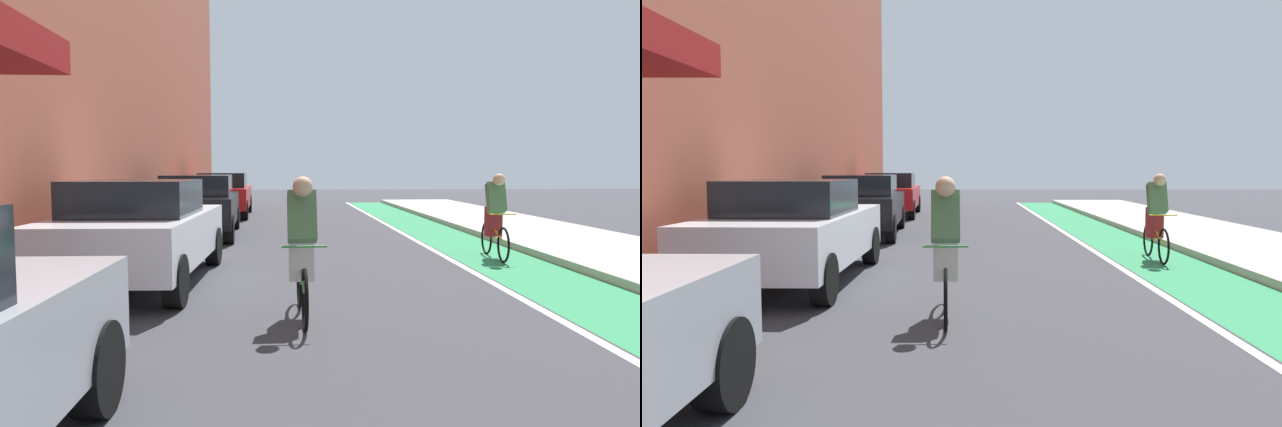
{
  "view_description": "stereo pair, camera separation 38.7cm",
  "coord_description": "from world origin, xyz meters",
  "views": [
    {
      "loc": [
        -0.81,
        1.92,
        1.71
      ],
      "look_at": [
        -0.43,
        8.03,
        1.23
      ],
      "focal_mm": 32.9,
      "sensor_mm": 36.0,
      "label": 1
    },
    {
      "loc": [
        -0.43,
        1.91,
        1.71
      ],
      "look_at": [
        -0.43,
        8.03,
        1.23
      ],
      "focal_mm": 32.9,
      "sensor_mm": 36.0,
      "label": 2
    }
  ],
  "objects": [
    {
      "name": "ground_plane",
      "position": [
        0.0,
        12.3,
        0.0
      ],
      "size": [
        71.72,
        71.72,
        0.0
      ],
      "primitive_type": "plane",
      "color": "#38383D"
    },
    {
      "name": "bike_lane_paint",
      "position": [
        3.19,
        14.3,
        0.0
      ],
      "size": [
        1.6,
        32.6,
        0.0
      ],
      "primitive_type": "cube",
      "color": "#2D8451",
      "rests_on": "ground"
    },
    {
      "name": "lane_divider_stripe",
      "position": [
        2.29,
        14.3,
        0.0
      ],
      "size": [
        0.12,
        32.6,
        0.0
      ],
      "primitive_type": "cube",
      "color": "white",
      "rests_on": "ground"
    },
    {
      "name": "sidewalk_right",
      "position": [
        5.66,
        14.3,
        0.07
      ],
      "size": [
        3.35,
        32.6,
        0.14
      ],
      "primitive_type": "cube",
      "color": "#A8A59E",
      "rests_on": "ground"
    },
    {
      "name": "parked_sedan_white",
      "position": [
        -2.94,
        10.64,
        0.79
      ],
      "size": [
        2.01,
        4.33,
        1.53
      ],
      "color": "silver",
      "rests_on": "ground"
    },
    {
      "name": "parked_sedan_black",
      "position": [
        -2.94,
        16.69,
        0.79
      ],
      "size": [
        2.04,
        4.51,
        1.53
      ],
      "color": "black",
      "rests_on": "ground"
    },
    {
      "name": "parked_sedan_red",
      "position": [
        -2.94,
        22.79,
        0.79
      ],
      "size": [
        1.93,
        4.54,
        1.53
      ],
      "color": "red",
      "rests_on": "ground"
    },
    {
      "name": "cyclist_mid",
      "position": [
        -0.61,
        8.46,
        0.81
      ],
      "size": [
        0.48,
        1.72,
        1.61
      ],
      "color": "black",
      "rests_on": "ground"
    },
    {
      "name": "cyclist_trailing",
      "position": [
        3.16,
        12.68,
        0.81
      ],
      "size": [
        0.48,
        1.69,
        1.6
      ],
      "color": "black",
      "rests_on": "ground"
    }
  ]
}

